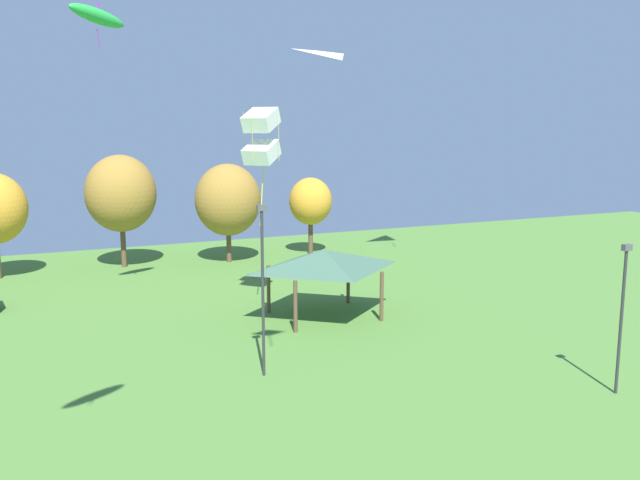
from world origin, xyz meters
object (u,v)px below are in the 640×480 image
Objects in this scene: park_pavilion at (324,260)px; kite_flying_0 at (97,16)px; treeline_tree_4 at (228,200)px; light_post_0 at (622,310)px; treeline_tree_5 at (311,202)px; kite_flying_1 at (342,79)px; treeline_tree_3 at (121,194)px; kite_flying_4 at (261,136)px; light_post_1 at (263,282)px.

kite_flying_0 is at bearing 156.13° from park_pavilion.
park_pavilion is at bearing -88.33° from treeline_tree_4.
treeline_tree_5 is at bearing 89.22° from light_post_0.
treeline_tree_3 is (-8.94, 17.06, -7.05)m from kite_flying_1.
treeline_tree_5 is at bearing -3.28° from treeline_tree_3.
kite_flying_4 is 16.09m from treeline_tree_3.
kite_flying_1 is at bearing -84.33° from treeline_tree_4.
light_post_0 is (5.87, -13.91, 0.19)m from park_pavilion.
treeline_tree_5 is (14.11, -0.81, -1.13)m from treeline_tree_3.
park_pavilion is at bearing 112.88° from light_post_0.
kite_flying_1 reaches higher than park_pavilion.
treeline_tree_5 is at bearing 3.80° from treeline_tree_4.
kite_flying_0 is 0.45× the size of treeline_tree_4.
light_post_0 is at bearing -31.71° from light_post_1.
light_post_0 is 30.38m from treeline_tree_5.
kite_flying_1 is 0.39× the size of treeline_tree_3.
park_pavilion is at bearing -169.94° from kite_flying_1.
light_post_1 reaches higher than park_pavilion.
kite_flying_1 is 17.41m from light_post_0.
treeline_tree_3 is at bearing 79.48° from kite_flying_0.
kite_flying_1 is 0.53× the size of treeline_tree_5.
light_post_1 is 1.17× the size of treeline_tree_5.
treeline_tree_4 is (9.73, 11.49, -10.70)m from kite_flying_0.
light_post_1 is at bearing -109.14° from kite_flying_4.
treeline_tree_3 is 1.10× the size of treeline_tree_4.
park_pavilion is 16.08m from treeline_tree_4.
park_pavilion is 19.08m from treeline_tree_3.
kite_flying_4 is (7.77, -1.83, -5.87)m from kite_flying_0.
light_post_1 is 0.88× the size of treeline_tree_3.
treeline_tree_4 is at bearing 49.73° from kite_flying_0.
kite_flying_4 is 7.30m from park_pavilion.
treeline_tree_4 reaches higher than light_post_0.
light_post_1 is at bearing 148.29° from light_post_0.
kite_flying_1 is at bearing -20.91° from kite_flying_0.
treeline_tree_3 is (-7.83, 17.26, 2.17)m from park_pavilion.
kite_flying_1 reaches higher than treeline_tree_5.
treeline_tree_4 is (-1.57, 15.81, -7.70)m from kite_flying_1.
light_post_0 is 0.82× the size of light_post_1.
kite_flying_1 is 18.92m from treeline_tree_5.
kite_flying_4 is at bearing 144.83° from kite_flying_1.
kite_flying_4 is 0.90× the size of light_post_1.
treeline_tree_3 is 14.18m from treeline_tree_5.
treeline_tree_3 reaches higher than treeline_tree_4.
kite_flying_1 reaches higher than treeline_tree_3.
light_post_0 is (16.07, -18.43, -12.02)m from kite_flying_0.
light_post_0 is at bearing -71.33° from kite_flying_1.
kite_flying_1 is 0.55× the size of light_post_0.
kite_flying_4 is 19.55m from light_post_0.
kite_flying_1 is 0.45× the size of light_post_1.
kite_flying_4 reaches higher than light_post_1.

